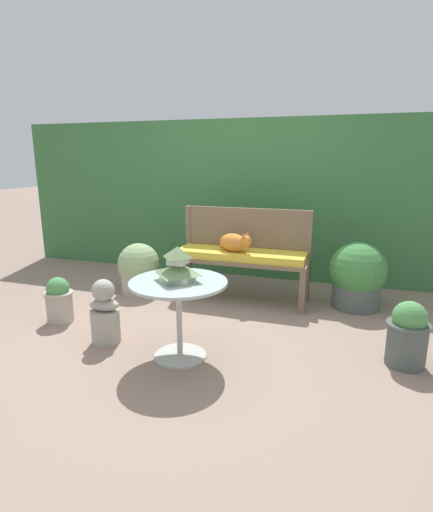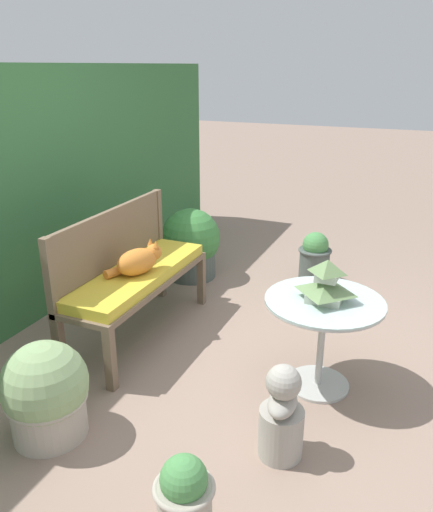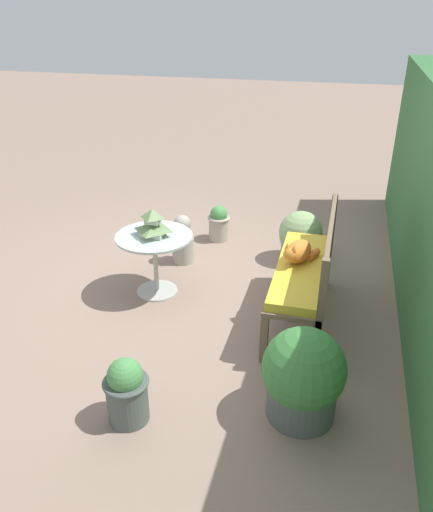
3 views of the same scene
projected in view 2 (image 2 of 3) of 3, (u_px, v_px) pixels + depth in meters
The scene contains 11 objects.
ground at pixel (254, 378), 3.35m from camera, with size 30.00×30.00×0.00m, color gray.
garden_bench at pixel (138, 279), 3.73m from camera, with size 1.43×0.46×0.55m.
bench_backrest at pixel (112, 246), 3.73m from camera, with size 1.43×0.06×0.98m.
cat at pixel (138, 261), 3.60m from camera, with size 0.39×0.33×0.23m.
patio_table at pixel (323, 319), 3.10m from camera, with size 0.74×0.74×0.62m.
pagoda_birdhouse at pixel (326, 283), 3.02m from camera, with size 0.28×0.28×0.26m.
garden_bust at pixel (282, 416), 2.61m from camera, with size 0.27×0.24×0.55m.
potted_plant_bench_right at pixel (191, 244), 4.86m from camera, with size 0.57×0.57×0.69m.
potted_plant_table_near at pixel (184, 500), 2.15m from camera, with size 0.27×0.27×0.44m.
potted_plant_bench_left at pixel (315, 258), 4.76m from camera, with size 0.32×0.32×0.50m.
potted_plant_patio_mid at pixel (46, 393), 2.75m from camera, with size 0.48×0.48×0.57m.
Camera 2 is at (-2.70, -0.90, 1.97)m, focal length 35.00 mm.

